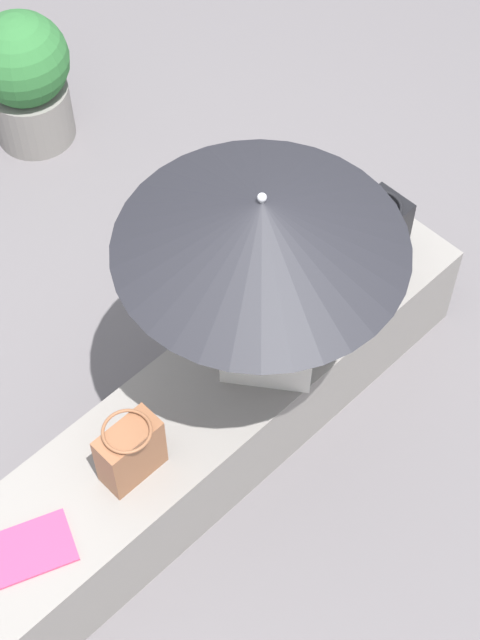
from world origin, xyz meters
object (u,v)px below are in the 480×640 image
Objects in this scene: magazine at (32,548)px; planter_near at (25,77)px; tote_bag_canvas at (374,236)px; person_seated at (272,296)px; parasol at (261,225)px; handbag_black at (130,451)px.

magazine is 2.48m from planter_near.
planter_near is (-0.28, 1.97, -0.24)m from tote_bag_canvas.
tote_bag_canvas is 0.48× the size of planter_near.
person_seated reaches higher than planter_near.
magazine is (-1.05, 0.03, -0.84)m from parasol.
person_seated is 1.19m from magazine.
person_seated is 0.91× the size of parasol.
handbag_black is 0.82× the size of tote_bag_canvas.
handbag_black is at bearing -117.34° from planter_near.
parasol reaches higher than tote_bag_canvas.
parasol reaches higher than planter_near.
magazine is at bearing -126.66° from planter_near.
tote_bag_canvas is 1.24× the size of magazine.
handbag_black is 1.31m from tote_bag_canvas.
parasol is at bearing -1.52° from handbag_black.
tote_bag_canvas is at bearing 3.24° from person_seated.
parasol reaches higher than magazine.
handbag_black reaches higher than magazine.
person_seated is at bearing -0.07° from handbag_black.
planter_near is (1.48, 1.99, -0.07)m from magazine.
parasol is (-0.08, -0.02, 0.46)m from person_seated.
handbag_black is 2.26m from planter_near.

